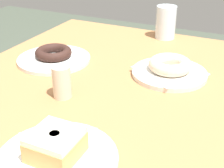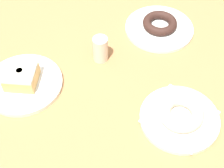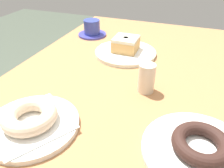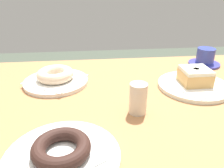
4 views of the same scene
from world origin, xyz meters
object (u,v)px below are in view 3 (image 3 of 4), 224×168
donut_chocolate_ring (201,144)px  plate_glazed_square (125,53)px  plate_sugar_ring (32,125)px  donut_glazed_square (126,44)px  donut_sugar_ring (30,116)px  coffee_cup (92,29)px  plate_chocolate_ring (199,151)px  sugar_jar (146,78)px

donut_chocolate_ring → plate_glazed_square: bearing=35.2°
donut_chocolate_ring → plate_sugar_ring: bearing=98.6°
plate_glazed_square → plate_sugar_ring: same height
donut_chocolate_ring → plate_sugar_ring: size_ratio=0.53×
donut_glazed_square → donut_sugar_ring: donut_glazed_square is taller
donut_sugar_ring → coffee_cup: size_ratio=0.99×
plate_chocolate_ring → plate_sugar_ring: 0.37m
plate_chocolate_ring → coffee_cup: 0.72m
donut_sugar_ring → plate_sugar_ring: bearing=0.0°
plate_sugar_ring → donut_sugar_ring: size_ratio=1.75×
coffee_cup → plate_glazed_square: bearing=-124.5°
donut_chocolate_ring → donut_glazed_square: bearing=35.2°
donut_chocolate_ring → plate_sugar_ring: 0.37m
donut_glazed_square → coffee_cup: size_ratio=0.70×
donut_chocolate_ring → donut_glazed_square: (0.40, 0.28, 0.01)m
plate_sugar_ring → plate_glazed_square: bearing=-10.2°
plate_chocolate_ring → plate_glazed_square: size_ratio=1.01×
plate_chocolate_ring → donut_glazed_square: 0.49m
donut_sugar_ring → sugar_jar: sugar_jar is taller
plate_sugar_ring → donut_chocolate_ring: bearing=-81.4°
donut_chocolate_ring → sugar_jar: sugar_jar is taller
plate_glazed_square → donut_sugar_ring: bearing=169.8°
plate_chocolate_ring → donut_glazed_square: bearing=35.2°
donut_chocolate_ring → plate_glazed_square: size_ratio=0.50×
plate_chocolate_ring → plate_glazed_square: bearing=35.2°
plate_sugar_ring → sugar_jar: bearing=-41.4°
donut_sugar_ring → sugar_jar: (0.24, -0.21, 0.01)m
donut_sugar_ring → plate_glazed_square: bearing=-10.2°
donut_sugar_ring → donut_glazed_square: bearing=-10.2°
coffee_cup → sugar_jar: (-0.35, -0.33, 0.01)m
plate_chocolate_ring → sugar_jar: sugar_jar is taller
plate_chocolate_ring → donut_sugar_ring: size_ratio=1.87×
plate_chocolate_ring → donut_chocolate_ring: donut_chocolate_ring is taller
coffee_cup → plate_chocolate_ring: bearing=-138.0°
coffee_cup → donut_sugar_ring: bearing=-168.5°
donut_chocolate_ring → donut_glazed_square: donut_glazed_square is taller
plate_chocolate_ring → sugar_jar: size_ratio=2.75×
plate_sugar_ring → donut_sugar_ring: donut_sugar_ring is taller
plate_sugar_ring → plate_chocolate_ring: bearing=-81.4°
plate_sugar_ring → sugar_jar: 0.32m
plate_glazed_square → sugar_jar: 0.25m
plate_glazed_square → donut_sugar_ring: donut_sugar_ring is taller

